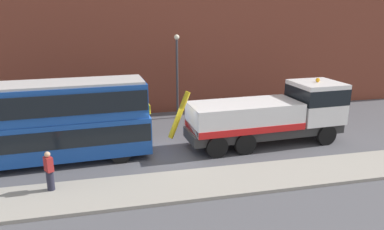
{
  "coord_description": "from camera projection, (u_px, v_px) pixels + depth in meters",
  "views": [
    {
      "loc": [
        -2.88,
        -18.04,
        7.36
      ],
      "look_at": [
        1.29,
        -0.07,
        2.0
      ],
      "focal_mm": 33.64,
      "sensor_mm": 36.0,
      "label": 1
    }
  ],
  "objects": [
    {
      "name": "street_lamp",
      "position": [
        177.0,
        69.0,
        24.8
      ],
      "size": [
        0.36,
        0.36,
        5.83
      ],
      "color": "#38383D",
      "rests_on": "ground_plane"
    },
    {
      "name": "ground_plane",
      "position": [
        169.0,
        151.0,
        19.56
      ],
      "size": [
        120.0,
        120.0,
        0.0
      ],
      "primitive_type": "plane",
      "color": "#4C4C51"
    },
    {
      "name": "building_facade",
      "position": [
        147.0,
        0.0,
        25.2
      ],
      "size": [
        60.0,
        1.5,
        16.0
      ],
      "color": "brown",
      "rests_on": "ground_plane"
    },
    {
      "name": "near_kerb",
      "position": [
        185.0,
        185.0,
        15.61
      ],
      "size": [
        60.0,
        2.8,
        0.15
      ],
      "primitive_type": "cube",
      "color": "gray",
      "rests_on": "ground_plane"
    },
    {
      "name": "pedestrian_onlooker",
      "position": [
        49.0,
        171.0,
        14.82
      ],
      "size": [
        0.43,
        0.48,
        1.71
      ],
      "rotation": [
        0.0,
        0.0,
        0.55
      ],
      "color": "#232333",
      "rests_on": "near_kerb"
    },
    {
      "name": "recovery_tow_truck",
      "position": [
        273.0,
        114.0,
        20.33
      ],
      "size": [
        10.21,
        3.14,
        3.67
      ],
      "rotation": [
        0.0,
        0.0,
        0.06
      ],
      "color": "#2D2D2D",
      "rests_on": "ground_plane"
    },
    {
      "name": "double_decker_bus",
      "position": [
        35.0,
        121.0,
        17.45
      ],
      "size": [
        11.15,
        3.16,
        4.06
      ],
      "rotation": [
        0.0,
        0.0,
        0.06
      ],
      "color": "#19479E",
      "rests_on": "ground_plane"
    }
  ]
}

